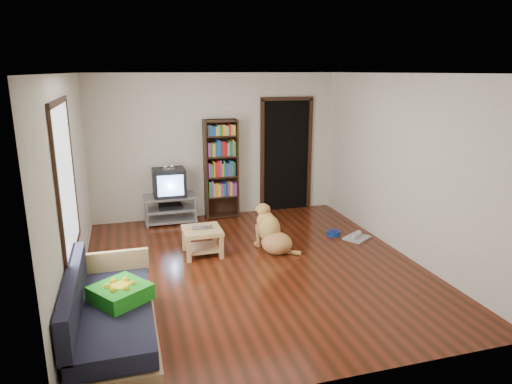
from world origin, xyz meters
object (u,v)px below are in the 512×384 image
object	(u,v)px
green_cushion	(120,293)
dog	(272,233)
sofa	(109,321)
laptop	(202,229)
dog_bowl	(333,233)
tv_stand	(170,208)
grey_rag	(357,238)
coffee_table	(202,236)
crt_tv	(169,182)
bookshelf	(221,164)

from	to	relation	value
green_cushion	dog	bearing A→B (deg)	4.84
green_cushion	sofa	distance (m)	0.28
laptop	dog	distance (m)	1.05
dog_bowl	tv_stand	xyz separation A→B (m)	(-2.50, 1.41, 0.23)
dog_bowl	grey_rag	xyz separation A→B (m)	(0.30, -0.25, -0.03)
dog_bowl	coffee_table	size ratio (longest dim) A/B	0.40
tv_stand	dog	size ratio (longest dim) A/B	1.14
grey_rag	coffee_table	bearing A→B (deg)	178.60
green_cushion	tv_stand	size ratio (longest dim) A/B	0.53
coffee_table	laptop	bearing A→B (deg)	-90.00
crt_tv	dog	bearing A→B (deg)	-52.49
coffee_table	dog	bearing A→B (deg)	-5.93
crt_tv	bookshelf	world-z (taller)	bookshelf
green_cushion	crt_tv	xyz separation A→B (m)	(0.85, 3.57, 0.24)
dog_bowl	dog	world-z (taller)	dog
green_cushion	bookshelf	world-z (taller)	bookshelf
green_cushion	coffee_table	world-z (taller)	green_cushion
laptop	tv_stand	world-z (taller)	tv_stand
green_cushion	coffee_table	distance (m)	2.26
laptop	sofa	world-z (taller)	sofa
dog_bowl	bookshelf	distance (m)	2.37
laptop	grey_rag	xyz separation A→B (m)	(2.51, -0.03, -0.40)
sofa	laptop	bearing A→B (deg)	57.57
green_cushion	dog_bowl	size ratio (longest dim) A/B	2.18
green_cushion	crt_tv	distance (m)	3.68
dog_bowl	crt_tv	xyz separation A→B (m)	(-2.50, 1.44, 0.70)
coffee_table	dog	world-z (taller)	dog
crt_tv	green_cushion	bearing A→B (deg)	-103.40
green_cushion	laptop	world-z (taller)	green_cushion
sofa	coffee_table	xyz separation A→B (m)	(1.27, 2.03, 0.02)
grey_rag	dog	distance (m)	1.49
tv_stand	bookshelf	world-z (taller)	bookshelf
dog_bowl	coffee_table	world-z (taller)	coffee_table
dog_bowl	sofa	xyz separation A→B (m)	(-3.48, -2.22, 0.22)
sofa	coffee_table	bearing A→B (deg)	57.96
crt_tv	dog_bowl	bearing A→B (deg)	-29.85
coffee_table	dog	distance (m)	1.04
coffee_table	tv_stand	bearing A→B (deg)	100.42
crt_tv	bookshelf	distance (m)	0.99
tv_stand	sofa	distance (m)	3.76
green_cushion	dog_bowl	distance (m)	4.00
grey_rag	crt_tv	distance (m)	3.35
crt_tv	sofa	world-z (taller)	crt_tv
green_cushion	coffee_table	size ratio (longest dim) A/B	0.87
crt_tv	coffee_table	distance (m)	1.72
dog	bookshelf	bearing A→B (deg)	101.91
dog_bowl	grey_rag	distance (m)	0.39
dog_bowl	bookshelf	xyz separation A→B (m)	(-1.55, 1.51, 0.96)
laptop	dog_bowl	world-z (taller)	laptop
grey_rag	bookshelf	size ratio (longest dim) A/B	0.22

